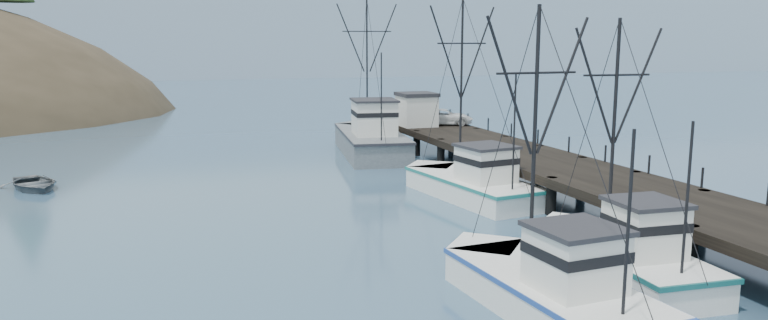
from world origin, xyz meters
TOP-DOWN VIEW (x-y plane):
  - pier at (14.00, 16.00)m, footprint 6.00×44.00m
  - distant_ridge at (10.00, 170.00)m, footprint 360.00×40.00m
  - distant_ridge_far at (-40.00, 185.00)m, footprint 180.00×25.00m
  - trawler_near at (8.85, 1.83)m, footprint 3.64×9.88m
  - trawler_mid at (4.24, -0.34)m, footprint 4.23×10.54m
  - trawler_far at (9.08, 16.08)m, footprint 5.17×11.63m
  - work_vessel at (8.11, 33.01)m, footprint 6.29×15.35m
  - pier_shed at (12.50, 34.00)m, footprint 3.00×3.20m
  - pickup_truck at (15.07, 34.00)m, footprint 5.28×3.76m
  - motorboat at (-15.59, 26.40)m, footprint 5.01×5.80m

SIDE VIEW (x-z plane):
  - distant_ridge at x=10.00m, z-range -13.00..13.00m
  - distant_ridge_far at x=-40.00m, z-range -9.00..9.00m
  - motorboat at x=-15.59m, z-range -0.50..0.50m
  - trawler_mid at x=4.24m, z-range -4.44..6.08m
  - trawler_near at x=8.85m, z-range -4.28..5.92m
  - trawler_far at x=9.08m, z-range -5.07..6.71m
  - work_vessel at x=8.11m, z-range -5.18..7.64m
  - pier at x=14.00m, z-range 0.69..2.69m
  - pickup_truck at x=15.07m, z-range 2.00..3.34m
  - pier_shed at x=12.50m, z-range 2.02..4.82m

